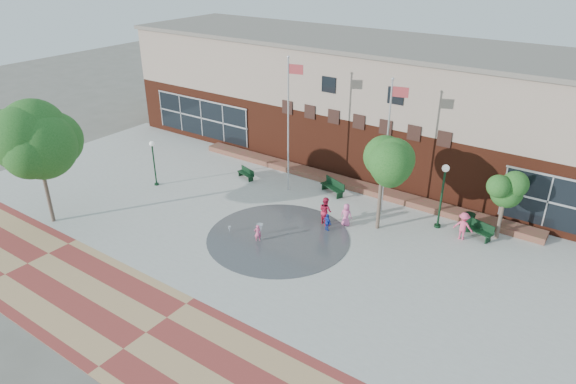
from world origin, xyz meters
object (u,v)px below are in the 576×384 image
Objects in this scene: tree_big_left at (33,130)px; child_splash at (258,233)px; flagpole_left at (289,119)px; trash_can at (468,222)px; flagpole_right at (388,141)px; bench_left at (246,175)px.

child_splash is (11.91, 5.45, -5.42)m from tree_big_left.
tree_big_left is 7.76× the size of child_splash.
flagpole_left is 15.37m from tree_big_left.
flagpole_left is 12.98m from trash_can.
tree_big_left reaches higher than trash_can.
flagpole_right is 1.04× the size of tree_big_left.
flagpole_right is 5.25× the size of bench_left.
tree_big_left is at bearing -140.92° from flagpole_left.
trash_can reaches higher than child_splash.
flagpole_left is at bearing 20.47° from bench_left.
flagpole_right reaches higher than bench_left.
flagpole_right reaches higher than trash_can.
tree_big_left is (-5.75, -11.87, 5.70)m from bench_left.
trash_can is 1.04× the size of child_splash.
trash_can is 26.04m from tree_big_left.
child_splash is at bearing -29.31° from bench_left.
flagpole_right is at bearing 38.60° from tree_big_left.
child_splash is (-9.56, -8.27, -0.03)m from trash_can.
bench_left is (-10.44, -1.06, -4.60)m from flagpole_right.
bench_left is 1.54× the size of child_splash.
bench_left is 14.37m from tree_big_left.
flagpole_left is 8.48m from child_splash.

